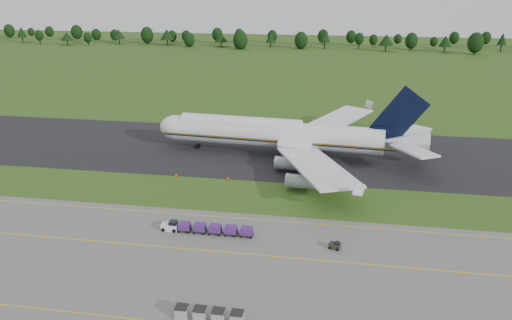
% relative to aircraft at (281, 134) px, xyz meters
% --- Properties ---
extents(ground, '(600.00, 600.00, 0.00)m').
position_rel_aircraft_xyz_m(ground, '(-3.45, -25.59, -5.33)').
color(ground, '#305118').
rests_on(ground, ground).
extents(apron, '(300.00, 52.00, 0.06)m').
position_rel_aircraft_xyz_m(apron, '(-3.45, -59.59, -5.30)').
color(apron, slate).
rests_on(apron, ground).
extents(taxiway, '(300.00, 40.00, 0.08)m').
position_rel_aircraft_xyz_m(taxiway, '(-3.45, 2.41, -5.29)').
color(taxiway, black).
rests_on(taxiway, ground).
extents(apron_markings, '(300.00, 30.20, 0.01)m').
position_rel_aircraft_xyz_m(apron_markings, '(-3.45, -52.57, -5.26)').
color(apron_markings, yellow).
rests_on(apron_markings, apron).
extents(tree_line, '(523.74, 23.26, 11.28)m').
position_rel_aircraft_xyz_m(tree_line, '(-10.28, 194.37, 0.67)').
color(tree_line, black).
rests_on(tree_line, ground).
extents(aircraft, '(66.48, 64.62, 18.66)m').
position_rel_aircraft_xyz_m(aircraft, '(0.00, 0.00, 0.00)').
color(aircraft, white).
rests_on(aircraft, ground).
extents(baggage_train, '(15.96, 1.69, 1.63)m').
position_rel_aircraft_xyz_m(baggage_train, '(-7.99, -41.89, -4.39)').
color(baggage_train, white).
rests_on(baggage_train, apron).
extents(utility_cart, '(2.02, 1.57, 0.98)m').
position_rel_aircraft_xyz_m(utility_cart, '(13.84, -43.65, -4.79)').
color(utility_cart, '#2A2D20').
rests_on(utility_cart, apron).
extents(uld_row, '(8.84, 1.64, 1.62)m').
position_rel_aircraft_xyz_m(uld_row, '(-1.64, -64.27, -4.46)').
color(uld_row, '#A1A1A1').
rests_on(uld_row, apron).
extents(edge_markers, '(12.06, 0.30, 0.60)m').
position_rel_aircraft_xyz_m(edge_markers, '(-15.10, -18.09, -5.05)').
color(edge_markers, '#F75007').
rests_on(edge_markers, ground).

